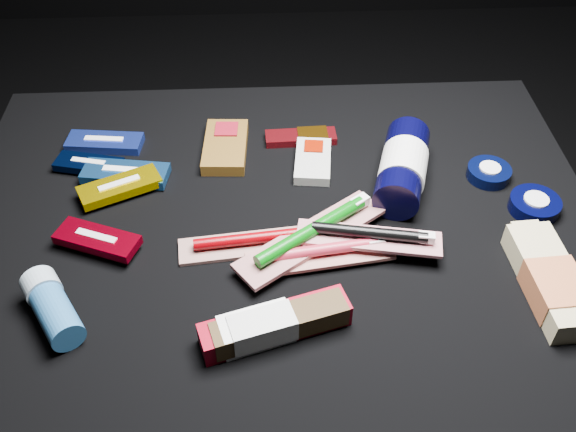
{
  "coord_description": "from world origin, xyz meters",
  "views": [
    {
      "loc": [
        -0.02,
        -0.67,
        1.08
      ],
      "look_at": [
        0.01,
        0.01,
        0.42
      ],
      "focal_mm": 40.0,
      "sensor_mm": 36.0,
      "label": 1
    }
  ],
  "objects_px": {
    "bodywash_bottle": "(551,281)",
    "lotion_bottle": "(403,167)",
    "deodorant_stick": "(52,307)",
    "toothpaste_carton_red": "(269,326)"
  },
  "relations": [
    {
      "from": "bodywash_bottle",
      "to": "lotion_bottle",
      "type": "bearing_deg",
      "value": 121.74
    },
    {
      "from": "deodorant_stick",
      "to": "toothpaste_carton_red",
      "type": "relative_size",
      "value": 0.62
    },
    {
      "from": "bodywash_bottle",
      "to": "toothpaste_carton_red",
      "type": "bearing_deg",
      "value": -175.35
    },
    {
      "from": "lotion_bottle",
      "to": "toothpaste_carton_red",
      "type": "relative_size",
      "value": 1.16
    },
    {
      "from": "lotion_bottle",
      "to": "toothpaste_carton_red",
      "type": "bearing_deg",
      "value": -110.82
    },
    {
      "from": "lotion_bottle",
      "to": "toothpaste_carton_red",
      "type": "height_order",
      "value": "lotion_bottle"
    },
    {
      "from": "lotion_bottle",
      "to": "bodywash_bottle",
      "type": "xyz_separation_m",
      "value": [
        0.16,
        -0.23,
        -0.02
      ]
    },
    {
      "from": "lotion_bottle",
      "to": "deodorant_stick",
      "type": "height_order",
      "value": "lotion_bottle"
    },
    {
      "from": "deodorant_stick",
      "to": "toothpaste_carton_red",
      "type": "height_order",
      "value": "deodorant_stick"
    },
    {
      "from": "lotion_bottle",
      "to": "toothpaste_carton_red",
      "type": "distance_m",
      "value": 0.36
    }
  ]
}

